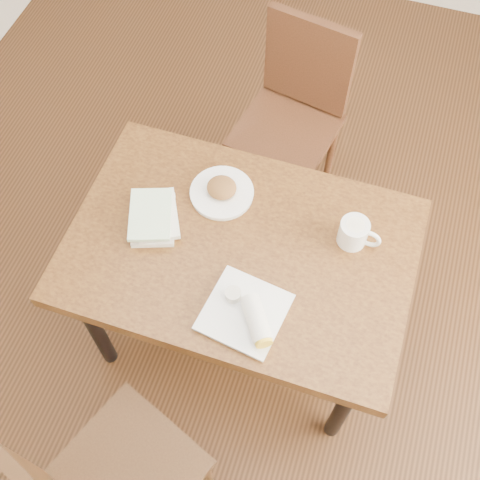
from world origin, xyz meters
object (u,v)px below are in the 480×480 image
(plate_scone, at_px, (222,191))
(book_stack, at_px, (154,217))
(coffee_mug, at_px, (355,233))
(chair_far, at_px, (294,108))
(plate_burrito, at_px, (248,315))
(table, at_px, (240,259))

(plate_scone, xyz_separation_m, book_stack, (-0.19, -0.18, 0.01))
(plate_scone, height_order, coffee_mug, coffee_mug)
(chair_far, bearing_deg, coffee_mug, -61.06)
(plate_burrito, distance_m, book_stack, 0.50)
(table, distance_m, coffee_mug, 0.42)
(plate_scone, distance_m, plate_burrito, 0.50)
(plate_scone, bearing_deg, table, -55.06)
(plate_burrito, xyz_separation_m, book_stack, (-0.43, 0.25, 0.00))
(plate_scone, height_order, book_stack, plate_scone)
(table, distance_m, plate_burrito, 0.29)
(table, distance_m, chair_far, 0.88)
(chair_far, distance_m, coffee_mug, 0.86)
(chair_far, relative_size, coffee_mug, 6.29)
(plate_burrito, height_order, book_stack, plate_burrito)
(coffee_mug, bearing_deg, table, -157.75)
(table, relative_size, coffee_mug, 7.98)
(book_stack, bearing_deg, plate_scone, 44.00)
(table, height_order, book_stack, book_stack)
(coffee_mug, bearing_deg, book_stack, -168.22)
(plate_scone, height_order, plate_burrito, plate_burrito)
(table, bearing_deg, plate_burrito, -66.02)
(chair_far, bearing_deg, table, -88.02)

